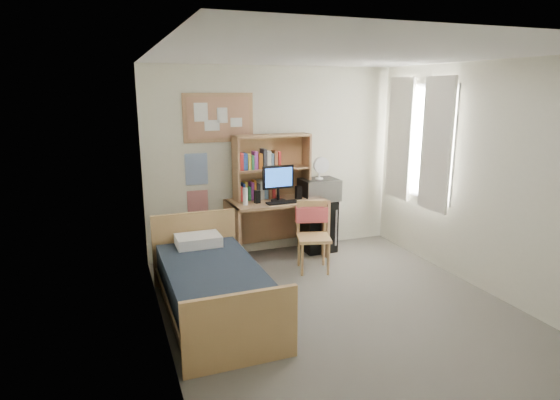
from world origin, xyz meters
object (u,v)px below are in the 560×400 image
object	(u,v)px
desk	(277,229)
desk_fan	(319,169)
bed	(214,292)
monitor	(278,184)
desk_chair	(314,237)
speaker_left	(257,197)
microwave	(319,189)
mini_fridge	(318,225)
speaker_right	(298,192)
bulletin_board	(218,118)

from	to	relation	value
desk	desk_fan	world-z (taller)	desk_fan
desk	bed	bearing A→B (deg)	-133.04
monitor	desk_fan	distance (m)	0.69
desk	desk_chair	size ratio (longest dim) A/B	1.46
desk_chair	desk_fan	world-z (taller)	desk_fan
bed	speaker_left	xyz separation A→B (m)	(0.90, 1.33, 0.64)
microwave	monitor	bearing A→B (deg)	-170.00
desk	mini_fridge	distance (m)	0.67
speaker_left	desk_fan	bearing A→B (deg)	5.67
bed	desk_fan	world-z (taller)	desk_fan
speaker_right	microwave	size ratio (longest dim) A/B	0.35
desk_chair	monitor	xyz separation A→B (m)	(-0.27, 0.56, 0.61)
desk	speaker_right	xyz separation A→B (m)	(0.30, -0.05, 0.50)
desk	speaker_right	size ratio (longest dim) A/B	7.20
speaker_right	microwave	xyz separation A→B (m)	(0.36, 0.11, -0.01)
mini_fridge	desk_fan	bearing A→B (deg)	-90.00
desk	bed	size ratio (longest dim) A/B	0.68
mini_fridge	bed	xyz separation A→B (m)	(-1.86, -1.50, -0.11)
monitor	speaker_left	xyz separation A→B (m)	(-0.30, -0.01, -0.15)
bulletin_board	desk_chair	distance (m)	2.00
desk_chair	mini_fridge	world-z (taller)	desk_chair
speaker_left	microwave	size ratio (longest dim) A/B	0.33
bed	bulletin_board	bearing A→B (deg)	73.25
speaker_right	microwave	distance (m)	0.38
desk_chair	microwave	xyz separation A→B (m)	(0.39, 0.69, 0.46)
desk_chair	desk_fan	xyz separation A→B (m)	(0.39, 0.69, 0.75)
bed	speaker_left	size ratio (longest dim) A/B	11.26
desk	bed	world-z (taller)	desk
mini_fridge	desk_fan	xyz separation A→B (m)	(0.00, -0.02, 0.82)
desk	speaker_right	bearing A→B (deg)	-11.31
bed	desk_fan	size ratio (longest dim) A/B	6.79
desk	desk_fan	xyz separation A→B (m)	(0.66, 0.07, 0.79)
desk_fan	speaker_right	bearing A→B (deg)	-163.52
desk_fan	bulletin_board	bearing A→B (deg)	168.03
monitor	speaker_right	size ratio (longest dim) A/B	2.56
mini_fridge	microwave	xyz separation A→B (m)	(0.00, -0.02, 0.53)
desk_chair	monitor	bearing A→B (deg)	131.52
bulletin_board	speaker_left	xyz separation A→B (m)	(0.40, -0.41, -1.01)
speaker_left	speaker_right	xyz separation A→B (m)	(0.60, 0.03, 0.01)
bulletin_board	desk_fan	size ratio (longest dim) A/B	3.33
mini_fridge	speaker_left	bearing A→B (deg)	-171.35
monitor	speaker_right	distance (m)	0.33
bulletin_board	speaker_right	size ratio (longest dim) A/B	5.15
speaker_left	speaker_right	distance (m)	0.60
monitor	desk_fan	world-z (taller)	desk_fan
mini_fridge	bulletin_board	bearing A→B (deg)	168.84
desk	mini_fridge	bearing A→B (deg)	4.79
microwave	desk_chair	bearing A→B (deg)	-120.24
speaker_right	bulletin_board	bearing A→B (deg)	156.45
desk_fan	desk_chair	bearing A→B (deg)	-120.24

